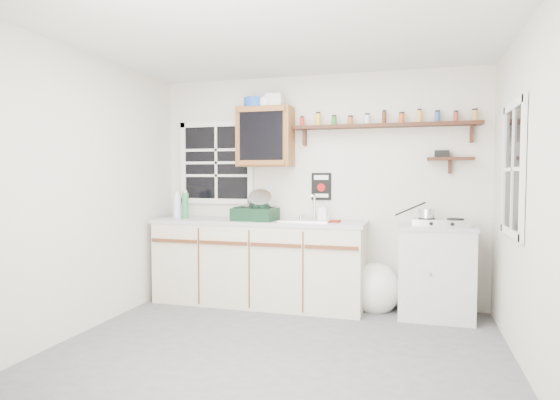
% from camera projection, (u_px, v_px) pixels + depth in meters
% --- Properties ---
extents(room, '(3.64, 3.24, 2.54)m').
position_uv_depth(room, '(276.00, 195.00, 3.64)').
color(room, '#4F4F51').
rests_on(room, ground).
extents(main_cabinet, '(2.31, 0.63, 0.92)m').
position_uv_depth(main_cabinet, '(259.00, 262.00, 5.09)').
color(main_cabinet, beige).
rests_on(main_cabinet, floor).
extents(right_cabinet, '(0.73, 0.57, 0.91)m').
position_uv_depth(right_cabinet, '(436.00, 271.00, 4.61)').
color(right_cabinet, '#B8B8B1').
rests_on(right_cabinet, floor).
extents(sink, '(0.52, 0.44, 0.29)m').
position_uv_depth(sink, '(307.00, 220.00, 4.92)').
color(sink, silver).
rests_on(sink, main_cabinet).
extents(upper_cabinet, '(0.60, 0.32, 0.65)m').
position_uv_depth(upper_cabinet, '(265.00, 137.00, 5.15)').
color(upper_cabinet, brown).
rests_on(upper_cabinet, wall_back).
extents(upper_cabinet_clutter, '(0.44, 0.24, 0.14)m').
position_uv_depth(upper_cabinet_clutter, '(262.00, 102.00, 5.14)').
color(upper_cabinet_clutter, '#1B4CB0').
rests_on(upper_cabinet_clutter, upper_cabinet).
extents(spice_shelf, '(1.91, 0.18, 0.35)m').
position_uv_depth(spice_shelf, '(384.00, 125.00, 4.86)').
color(spice_shelf, black).
rests_on(spice_shelf, wall_back).
extents(secondary_shelf, '(0.45, 0.16, 0.24)m').
position_uv_depth(secondary_shelf, '(448.00, 158.00, 4.71)').
color(secondary_shelf, black).
rests_on(secondary_shelf, wall_back).
extents(warning_sign, '(0.22, 0.02, 0.30)m').
position_uv_depth(warning_sign, '(321.00, 186.00, 5.15)').
color(warning_sign, black).
rests_on(warning_sign, wall_back).
extents(window_back, '(0.93, 0.03, 0.98)m').
position_uv_depth(window_back, '(216.00, 163.00, 5.48)').
color(window_back, black).
rests_on(window_back, wall_back).
extents(window_right, '(0.03, 0.78, 1.08)m').
position_uv_depth(window_right, '(514.00, 169.00, 3.67)').
color(window_right, black).
rests_on(window_right, wall_back).
extents(water_bottles, '(0.18, 0.09, 0.32)m').
position_uv_depth(water_bottles, '(181.00, 205.00, 5.28)').
color(water_bottles, silver).
rests_on(water_bottles, main_cabinet).
extents(dish_rack, '(0.47, 0.36, 0.34)m').
position_uv_depth(dish_rack, '(257.00, 210.00, 5.00)').
color(dish_rack, black).
rests_on(dish_rack, main_cabinet).
extents(soap_bottle, '(0.10, 0.10, 0.21)m').
position_uv_depth(soap_bottle, '(323.00, 211.00, 4.98)').
color(soap_bottle, silver).
rests_on(soap_bottle, main_cabinet).
extents(rag, '(0.15, 0.13, 0.02)m').
position_uv_depth(rag, '(333.00, 221.00, 4.82)').
color(rag, maroon).
rests_on(rag, main_cabinet).
extents(hotplate, '(0.54, 0.30, 0.08)m').
position_uv_depth(hotplate, '(441.00, 222.00, 4.55)').
color(hotplate, silver).
rests_on(hotplate, right_cabinet).
extents(saucepan, '(0.39, 0.20, 0.17)m').
position_uv_depth(saucepan, '(426.00, 214.00, 4.59)').
color(saucepan, silver).
rests_on(saucepan, hotplate).
extents(trash_bag, '(0.47, 0.42, 0.53)m').
position_uv_depth(trash_bag, '(375.00, 288.00, 4.86)').
color(trash_bag, white).
rests_on(trash_bag, floor).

